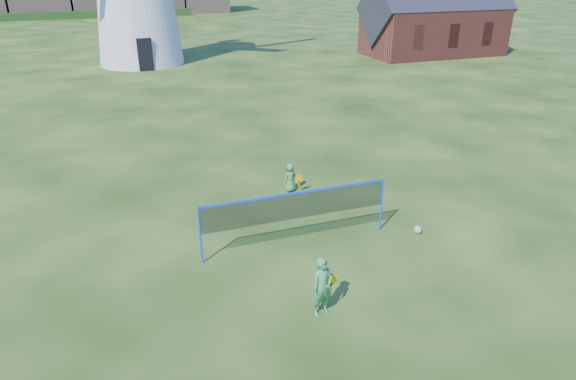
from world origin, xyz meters
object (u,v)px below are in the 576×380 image
Objects in this scene: player_girl at (323,287)px; play_ball at (418,230)px; chapel at (435,20)px; badminton_net at (296,207)px; player_boy at (290,178)px.

player_girl reaches higher than play_ball.
badminton_net is (-21.27, -24.83, -1.55)m from chapel.
chapel is 11.68× the size of player_boy.
player_boy is at bearing 64.80° from player_girl.
play_ball is at bearing -9.04° from badminton_net.
player_boy is (1.06, 3.31, -0.66)m from badminton_net.
player_girl is 6.33m from player_boy.
player_boy is (-20.21, -21.51, -2.20)m from chapel.
play_ball is (-17.88, -25.37, -2.58)m from chapel.
play_ball is (3.88, 2.28, -0.56)m from player_girl.
player_girl reaches higher than player_boy.
chapel reaches higher than badminton_net.
badminton_net is 3.59m from play_ball.
player_boy is 4.52m from play_ball.
badminton_net reaches higher than player_boy.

